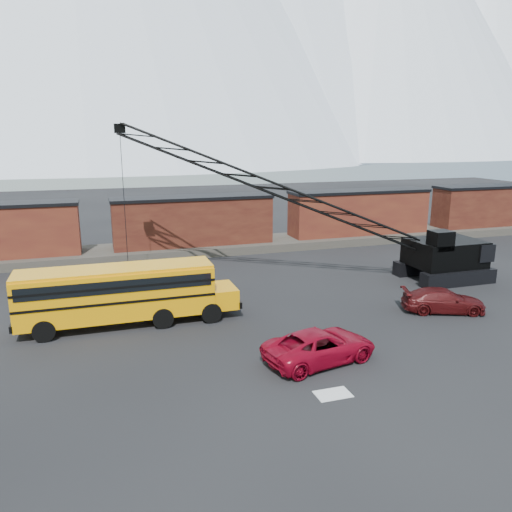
{
  "coord_description": "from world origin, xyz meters",
  "views": [
    {
      "loc": [
        -7.79,
        -19.96,
        9.88
      ],
      "look_at": [
        0.89,
        7.1,
        3.0
      ],
      "focal_mm": 35.0,
      "sensor_mm": 36.0,
      "label": 1
    }
  ],
  "objects_px": {
    "maroon_suv": "(443,300)",
    "crawler_crane": "(280,191)",
    "school_bus": "(124,292)",
    "red_pickup": "(320,346)"
  },
  "relations": [
    {
      "from": "school_bus",
      "to": "maroon_suv",
      "type": "xyz_separation_m",
      "value": [
        17.53,
        -3.52,
        -1.12
      ]
    },
    {
      "from": "school_bus",
      "to": "crawler_crane",
      "type": "xyz_separation_m",
      "value": [
        10.73,
        5.16,
        4.47
      ]
    },
    {
      "from": "red_pickup",
      "to": "maroon_suv",
      "type": "height_order",
      "value": "red_pickup"
    },
    {
      "from": "school_bus",
      "to": "red_pickup",
      "type": "bearing_deg",
      "value": -42.26
    },
    {
      "from": "maroon_suv",
      "to": "crawler_crane",
      "type": "bearing_deg",
      "value": 58.83
    },
    {
      "from": "school_bus",
      "to": "crawler_crane",
      "type": "distance_m",
      "value": 12.72
    },
    {
      "from": "crawler_crane",
      "to": "school_bus",
      "type": "bearing_deg",
      "value": -154.31
    },
    {
      "from": "school_bus",
      "to": "red_pickup",
      "type": "height_order",
      "value": "school_bus"
    },
    {
      "from": "maroon_suv",
      "to": "crawler_crane",
      "type": "distance_m",
      "value": 12.37
    },
    {
      "from": "crawler_crane",
      "to": "maroon_suv",
      "type": "bearing_deg",
      "value": -51.93
    }
  ]
}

